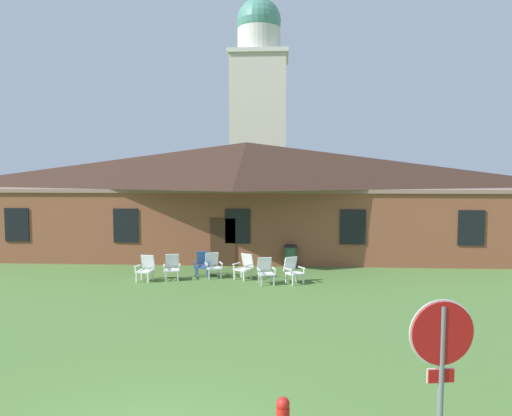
{
  "coord_description": "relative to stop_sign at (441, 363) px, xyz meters",
  "views": [
    {
      "loc": [
        1.98,
        -5.99,
        4.12
      ],
      "look_at": [
        1.13,
        8.7,
        2.99
      ],
      "focal_mm": 33.06,
      "sensor_mm": 36.0,
      "label": 1
    }
  ],
  "objects": [
    {
      "name": "brick_building",
      "position": [
        -3.86,
        19.78,
        1.04
      ],
      "size": [
        25.81,
        10.4,
        5.7
      ],
      "color": "brown",
      "rests_on": "ground"
    },
    {
      "name": "dome_tower",
      "position": [
        -4.08,
        36.94,
        7.41
      ],
      "size": [
        5.18,
        5.18,
        20.19
      ],
      "color": "beige",
      "rests_on": "ground"
    },
    {
      "name": "stop_sign",
      "position": [
        0.0,
        0.0,
        0.0
      ],
      "size": [
        0.8,
        0.17,
        2.63
      ],
      "color": "slate",
      "rests_on": "ground"
    },
    {
      "name": "lawn_chair_by_porch",
      "position": [
        -7.07,
        11.81,
        -1.36
      ],
      "size": [
        0.7,
        0.73,
        0.96
      ],
      "color": "white",
      "rests_on": "ground"
    },
    {
      "name": "lawn_chair_near_door",
      "position": [
        -6.13,
        12.08,
        -1.36
      ],
      "size": [
        0.71,
        0.75,
        0.96
      ],
      "color": "silver",
      "rests_on": "ground"
    },
    {
      "name": "lawn_chair_left_end",
      "position": [
        -5.06,
        12.77,
        -1.36
      ],
      "size": [
        0.66,
        0.68,
        0.96
      ],
      "color": "#2D5693",
      "rests_on": "ground"
    },
    {
      "name": "lawn_chair_middle",
      "position": [
        -4.62,
        12.53,
        -1.36
      ],
      "size": [
        0.78,
        0.83,
        0.96
      ],
      "color": "white",
      "rests_on": "ground"
    },
    {
      "name": "lawn_chair_right_end",
      "position": [
        -3.36,
        12.37,
        -1.36
      ],
      "size": [
        0.84,
        0.87,
        0.96
      ],
      "color": "silver",
      "rests_on": "ground"
    },
    {
      "name": "lawn_chair_far_side",
      "position": [
        -2.52,
        11.58,
        -1.36
      ],
      "size": [
        0.74,
        0.79,
        0.96
      ],
      "color": "white",
      "rests_on": "ground"
    },
    {
      "name": "lawn_chair_under_eave",
      "position": [
        -1.51,
        11.74,
        -1.36
      ],
      "size": [
        0.84,
        0.87,
        0.96
      ],
      "color": "white",
      "rests_on": "ground"
    },
    {
      "name": "trash_bin",
      "position": [
        -1.56,
        14.48,
        -1.37
      ],
      "size": [
        0.56,
        0.56,
        0.98
      ],
      "color": "#335638",
      "rests_on": "ground"
    }
  ]
}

